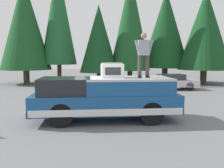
% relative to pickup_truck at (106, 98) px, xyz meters
% --- Properties ---
extents(ground_plane, '(90.00, 90.00, 0.00)m').
position_rel_pickup_truck_xyz_m(ground_plane, '(0.37, 0.52, -0.87)').
color(ground_plane, slate).
extents(pickup_truck, '(2.01, 5.54, 1.65)m').
position_rel_pickup_truck_xyz_m(pickup_truck, '(0.00, 0.00, 0.00)').
color(pickup_truck, navy).
rests_on(pickup_truck, ground).
extents(compressor_unit, '(0.65, 0.84, 0.56)m').
position_rel_pickup_truck_xyz_m(compressor_unit, '(0.01, -0.25, 1.05)').
color(compressor_unit, white).
rests_on(compressor_unit, pickup_truck).
extents(person_on_truck_bed, '(0.29, 0.72, 1.69)m').
position_rel_pickup_truck_xyz_m(person_on_truck_bed, '(-0.08, -1.45, 1.68)').
color(person_on_truck_bed, '#423D38').
rests_on(person_on_truck_bed, pickup_truck).
extents(parked_car_silver, '(1.64, 4.10, 1.16)m').
position_rel_pickup_truck_xyz_m(parked_car_silver, '(8.96, -5.48, -0.29)').
color(parked_car_silver, silver).
rests_on(parked_car_silver, ground).
extents(conifer_far_left, '(4.76, 4.76, 8.57)m').
position_rel_pickup_truck_xyz_m(conifer_far_left, '(12.91, -9.96, 4.05)').
color(conifer_far_left, '#4C3826').
rests_on(conifer_far_left, ground).
extents(conifer_left, '(4.64, 4.64, 9.00)m').
position_rel_pickup_truck_xyz_m(conifer_left, '(15.16, -6.97, 4.32)').
color(conifer_left, '#4C3826').
rests_on(conifer_left, ground).
extents(conifer_center_left, '(3.79, 3.79, 10.17)m').
position_rel_pickup_truck_xyz_m(conifer_center_left, '(14.24, -3.28, 4.82)').
color(conifer_center_left, '#4C3826').
rests_on(conifer_center_left, ground).
extents(conifer_center_right, '(3.54, 3.54, 7.22)m').
position_rel_pickup_truck_xyz_m(conifer_center_right, '(13.97, -0.33, 3.25)').
color(conifer_center_right, '#4C3826').
rests_on(conifer_center_right, ground).
extents(conifer_right, '(3.30, 3.30, 11.13)m').
position_rel_pickup_truck_xyz_m(conifer_right, '(14.82, 3.40, 5.56)').
color(conifer_right, '#4C3826').
rests_on(conifer_right, ground).
extents(conifer_far_right, '(4.59, 4.59, 9.61)m').
position_rel_pickup_truck_xyz_m(conifer_far_right, '(14.40, 6.37, 4.58)').
color(conifer_far_right, '#4C3826').
rests_on(conifer_far_right, ground).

